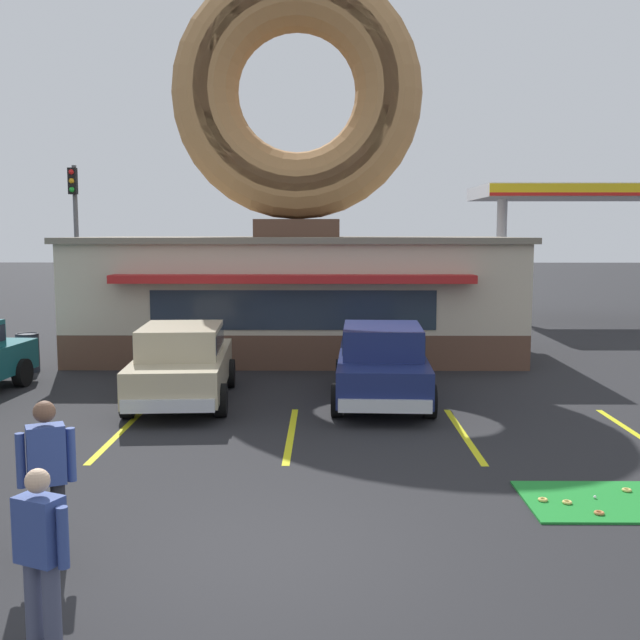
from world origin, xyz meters
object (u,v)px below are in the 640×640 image
Objects in this scene: car_navy at (382,360)px; pedestrian_leather_jacket_man at (41,551)px; trash_bin at (28,352)px; golf_ball at (595,497)px; traffic_light_pole at (75,226)px; pedestrian_hooded_kid at (47,473)px; car_champagne at (182,360)px.

pedestrian_leather_jacket_man is (-3.53, -9.28, -0.01)m from car_navy.
pedestrian_leather_jacket_man is 13.60m from trash_bin.
golf_ball is 21.02m from traffic_light_pole.
pedestrian_hooded_kid is (-6.45, -1.87, 0.92)m from golf_ball.
pedestrian_leather_jacket_man is at bearing -110.82° from car_navy.
pedestrian_leather_jacket_man is 0.27× the size of traffic_light_pole.
pedestrian_leather_jacket_man is (0.59, -9.25, -0.01)m from car_champagne.
golf_ball is 6.78m from pedestrian_hooded_kid.
traffic_light_pole is (-12.24, 16.69, 3.66)m from golf_ball.
car_navy is 15.02m from traffic_light_pole.
trash_bin is at bearing -80.90° from traffic_light_pole.
traffic_light_pole is at bearing 107.32° from pedestrian_hooded_kid.
car_champagne reaches higher than golf_ball.
pedestrian_leather_jacket_man reaches higher than golf_ball.
golf_ball is at bearing -53.74° from traffic_light_pole.
car_champagne is 2.67× the size of pedestrian_hooded_kid.
pedestrian_hooded_kid is at bearing -118.27° from car_navy.
car_navy is at bearing 61.73° from pedestrian_hooded_kid.
pedestrian_hooded_kid is 1.79× the size of trash_bin.
trash_bin is at bearing 112.17° from pedestrian_leather_jacket_man.
traffic_light_pole reaches higher than golf_ball.
pedestrian_leather_jacket_man reaches higher than trash_bin.
traffic_light_pole is at bearing 132.05° from car_navy.
traffic_light_pole is (-9.88, 10.95, 2.84)m from car_navy.
car_champagne and car_navy have the same top height.
car_navy is 8.64m from pedestrian_hooded_kid.
traffic_light_pole is at bearing 126.26° from golf_ball.
trash_bin is at bearing 112.69° from pedestrian_hooded_kid.
pedestrian_leather_jacket_man is (0.56, -1.67, -0.12)m from pedestrian_hooded_kid.
car_champagne is 5.65m from trash_bin.
car_navy is 9.28m from trash_bin.
pedestrian_hooded_kid is at bearing 108.64° from pedestrian_leather_jacket_man.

